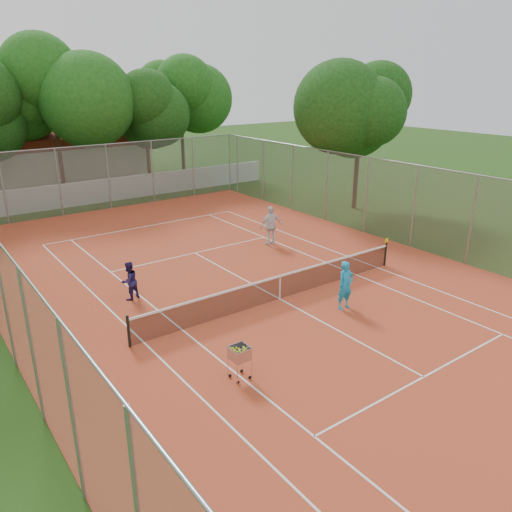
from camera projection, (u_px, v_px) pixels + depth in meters
ground at (280, 299)px, 18.72m from camera, size 120.00×120.00×0.00m
court_pad at (280, 299)px, 18.71m from camera, size 18.00×34.00×0.02m
court_lines at (280, 299)px, 18.71m from camera, size 10.98×23.78×0.01m
tennis_net at (280, 287)px, 18.54m from camera, size 11.88×0.10×0.98m
perimeter_fence at (280, 249)px, 18.04m from camera, size 18.00×34.00×4.00m
boundary_wall at (99, 191)px, 32.87m from camera, size 26.00×0.30×1.50m
clubhouse at (27, 154)px, 38.85m from camera, size 16.40×9.00×4.40m
tropical_trees at (77, 122)px, 33.70m from camera, size 29.00×19.00×10.00m
player_near at (345, 285)px, 17.68m from camera, size 0.67×0.46×1.78m
player_far_left at (129, 281)px, 18.48m from camera, size 0.86×0.76×1.47m
player_far_right at (271, 226)px, 24.43m from camera, size 1.20×0.65×1.95m
ball_hopper at (240, 362)px, 13.62m from camera, size 0.66×0.66×1.07m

